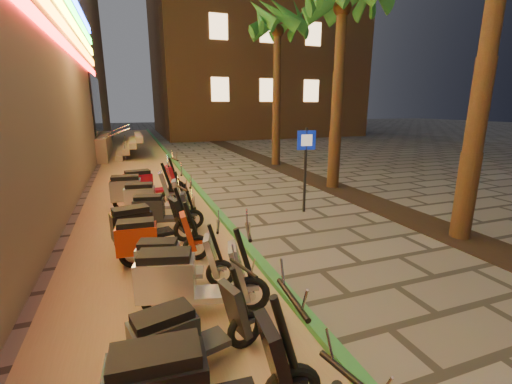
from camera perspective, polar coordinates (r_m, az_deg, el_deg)
name	(u,v)px	position (r m, az deg, el deg)	size (l,w,h in m)	color
ground	(389,328)	(4.98, 21.24, -20.39)	(120.00, 120.00, 0.00)	#474442
parking_strip	(143,183)	(13.27, -18.39, 1.49)	(3.40, 60.00, 0.01)	#8C7251
green_curb	(189,178)	(13.41, -11.14, 2.27)	(0.18, 60.00, 0.10)	#296D35
planting_strip	(369,201)	(10.65, 18.37, -1.49)	(1.20, 40.00, 0.02)	black
apartment_block	(247,3)	(38.21, -1.46, 28.93)	(18.00, 16.06, 25.00)	brown
palm_c	(342,6)	(12.28, 14.22, 27.80)	(2.97, 3.02, 6.91)	#472D19
palm_d	(278,31)	(16.64, 3.62, 25.20)	(2.97, 3.02, 7.16)	#472D19
pedestrian_sign	(306,158)	(8.94, 8.28, 5.55)	(0.49, 0.11, 2.21)	black
scooter_4	(186,335)	(3.87, -11.55, -22.32)	(1.51, 0.74, 1.06)	black
scooter_5	(187,280)	(4.70, -11.43, -14.21)	(1.74, 0.85, 1.23)	black
scooter_6	(174,262)	(5.44, -13.52, -11.22)	(1.47, 0.75, 1.04)	black
scooter_7	(152,240)	(6.27, -16.97, -7.61)	(1.60, 0.56, 1.13)	black
scooter_8	(146,225)	(6.97, -17.92, -5.23)	(1.69, 0.78, 1.19)	black
scooter_9	(160,211)	(7.96, -15.73, -3.01)	(1.54, 0.71, 1.08)	black
scooter_10	(151,198)	(8.90, -17.09, -1.03)	(1.68, 0.69, 1.18)	black
scooter_11	(137,191)	(9.62, -19.18, 0.19)	(1.82, 0.64, 1.28)	black
scooter_12	(148,184)	(10.44, -17.54, 1.31)	(1.79, 0.76, 1.26)	black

